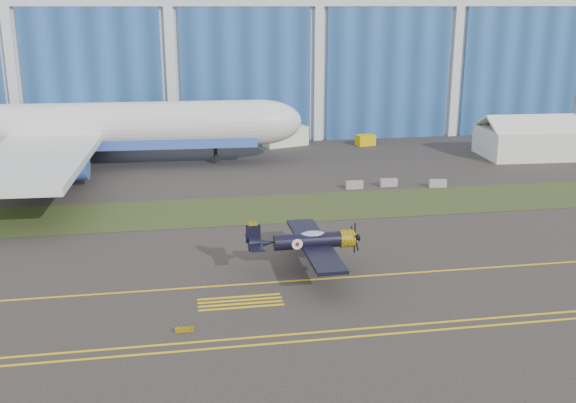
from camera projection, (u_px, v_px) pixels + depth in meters
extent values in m
plane|color=#393330|center=(438.00, 248.00, 58.10)|extent=(260.00, 260.00, 0.00)
cube|color=#475128|center=(388.00, 203.00, 71.33)|extent=(260.00, 10.00, 0.02)
cube|color=silver|center=(292.00, 35.00, 122.00)|extent=(220.00, 45.00, 30.00)
cube|color=navy|center=(318.00, 75.00, 101.83)|extent=(220.00, 0.60, 20.00)
cube|color=silver|center=(319.00, 2.00, 98.81)|extent=(220.00, 0.70, 1.20)
cube|color=yellow|center=(462.00, 269.00, 53.36)|extent=(200.00, 0.20, 0.02)
cube|color=yellow|center=(522.00, 323.00, 44.38)|extent=(80.00, 0.20, 0.02)
cube|color=yellow|center=(515.00, 316.00, 45.32)|extent=(80.00, 0.20, 0.02)
cube|color=yellow|center=(184.00, 330.00, 43.10)|extent=(1.20, 0.15, 0.35)
cube|color=#EFF8CD|center=(285.00, 136.00, 100.04)|extent=(6.99, 4.49, 2.82)
cube|color=#D8BD05|center=(365.00, 140.00, 100.54)|extent=(2.97, 2.20, 1.56)
cube|color=gray|center=(354.00, 185.00, 76.75)|extent=(2.01, 0.64, 0.90)
cube|color=gray|center=(389.00, 183.00, 77.74)|extent=(2.00, 0.60, 0.90)
cube|color=#999392|center=(438.00, 183.00, 77.37)|extent=(2.05, 0.82, 0.90)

